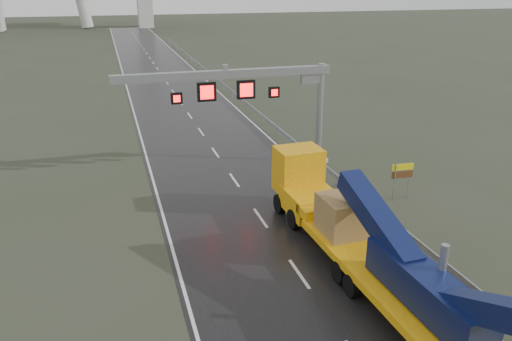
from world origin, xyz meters
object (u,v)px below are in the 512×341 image
object	(u,v)px
exit_sign_pair	(402,174)
striped_barrier	(316,164)
sign_gantry	(256,90)
heavy_haul_truck	(357,234)

from	to	relation	value
exit_sign_pair	striped_barrier	distance (m)	6.78
sign_gantry	striped_barrier	bearing A→B (deg)	-25.85
heavy_haul_truck	striped_barrier	bearing A→B (deg)	72.95
heavy_haul_truck	sign_gantry	bearing A→B (deg)	90.43
sign_gantry	striped_barrier	xyz separation A→B (m)	(3.90, -1.89, -5.10)
sign_gantry	striped_barrier	world-z (taller)	sign_gantry
sign_gantry	exit_sign_pair	distance (m)	11.19
sign_gantry	striped_barrier	distance (m)	6.69
sign_gantry	heavy_haul_truck	bearing A→B (deg)	-87.53
heavy_haul_truck	exit_sign_pair	distance (m)	8.88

